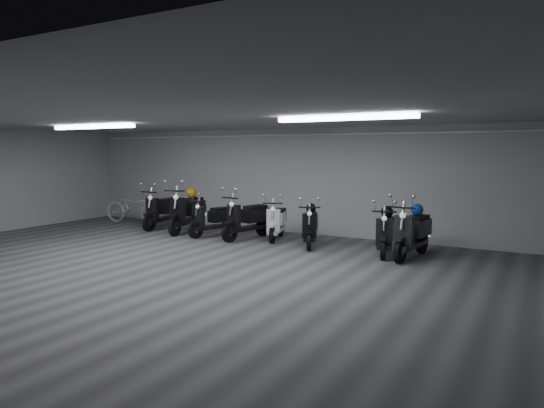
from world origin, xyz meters
The scene contains 19 objects.
floor centered at (0.00, 0.00, -0.01)m, with size 14.00×10.00×0.01m, color #3E3E40.
ceiling centered at (0.00, 0.00, 2.80)m, with size 14.00×10.00×0.01m, color gray.
back_wall centered at (0.00, 5.00, 1.40)m, with size 14.00×0.01×2.80m, color #ABABAE.
fluor_strip_left centered at (-3.00, 1.00, 2.74)m, with size 2.40×0.18×0.08m, color white.
fluor_strip_right centered at (3.00, 1.00, 2.74)m, with size 2.40×0.18×0.08m, color white.
conduit centered at (0.00, 4.92, 2.62)m, with size 0.05×0.05×13.60m, color white.
scooter_0 centered at (-3.52, 3.79, 0.67)m, with size 0.60×1.80×1.34m, color black, non-canonical shape.
scooter_1 centered at (-2.49, 3.62, 0.73)m, with size 0.65×1.96×1.46m, color black, non-canonical shape.
scooter_3 centered at (-1.50, 3.44, 0.59)m, with size 0.53×1.58×1.18m, color black, non-canonical shape.
scooter_5 centered at (-0.51, 3.53, 0.67)m, with size 0.60×1.80×1.34m, color black, non-canonical shape.
scooter_6 centered at (0.17, 3.82, 0.60)m, with size 0.54×1.61×1.20m, color white, non-canonical shape.
scooter_7 centered at (1.26, 3.46, 0.60)m, with size 0.54×1.61×1.20m, color black, non-canonical shape.
scooter_8 centered at (3.04, 3.40, 0.61)m, with size 0.55×1.65×1.23m, color black, non-canonical shape.
scooter_9 centered at (3.61, 3.32, 0.69)m, with size 0.62×1.85×1.37m, color black, non-canonical shape.
bicycle centered at (-4.97, 4.07, 0.62)m, with size 0.67×1.91×1.24m, color silver.
helmet_0 centered at (3.65, 3.57, 0.98)m, with size 0.26×0.26×0.26m, color navy.
helmet_1 centered at (-2.54, 3.88, 1.05)m, with size 0.29×0.29×0.29m, color #BA790A.
helmet_2 centered at (1.18, 3.67, 0.86)m, with size 0.24×0.24×0.24m, color black.
helmet_3 centered at (3.00, 3.62, 0.89)m, with size 0.27×0.27×0.27m, color black.
Camera 1 is at (5.95, -6.70, 2.19)m, focal length 32.26 mm.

